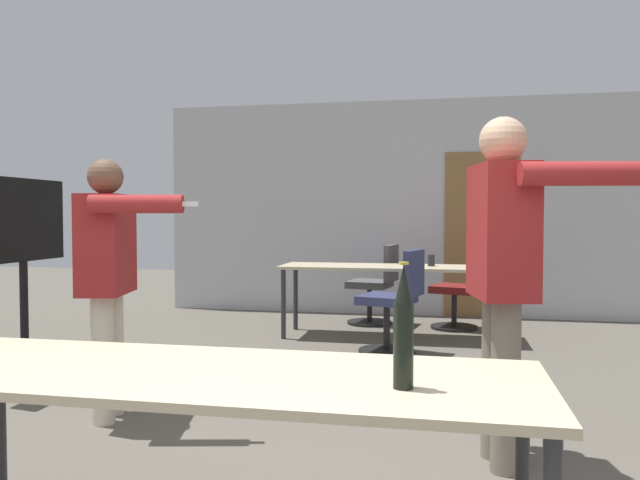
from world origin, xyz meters
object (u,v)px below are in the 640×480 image
object	(u,v)px
office_chair_near_pushed	(376,287)
beer_bottle	(403,329)
drink_cup	(431,260)
tv_screen	(23,262)
person_center_tall	(505,257)
office_chair_far_right	(461,292)
office_chair_side_rolled	(395,304)
person_near_casual	(109,264)

from	to	relation	value
office_chair_near_pushed	beer_bottle	size ratio (longest dim) A/B	2.42
office_chair_near_pushed	drink_cup	world-z (taller)	office_chair_near_pushed
tv_screen	office_chair_near_pushed	bearing A→B (deg)	-36.32
person_center_tall	beer_bottle	bearing A→B (deg)	-26.89
person_center_tall	drink_cup	size ratio (longest dim) A/B	14.97
tv_screen	office_chair_far_right	xyz separation A→B (m)	(3.26, 2.99, -0.51)
office_chair_near_pushed	beer_bottle	xyz separation A→B (m)	(0.66, -5.33, 0.49)
person_center_tall	office_chair_far_right	size ratio (longest dim) A/B	1.95
office_chair_near_pushed	beer_bottle	bearing A→B (deg)	-162.41
person_center_tall	office_chair_side_rolled	xyz separation A→B (m)	(-0.74, 2.44, -0.60)
person_near_casual	office_chair_side_rolled	size ratio (longest dim) A/B	1.69
beer_bottle	person_center_tall	bearing A→B (deg)	73.12
person_near_casual	office_chair_far_right	world-z (taller)	person_near_casual
tv_screen	person_near_casual	world-z (taller)	person_near_casual
person_center_tall	office_chair_near_pushed	xyz separation A→B (m)	(-1.08, 3.96, -0.63)
office_chair_near_pushed	office_chair_side_rolled	bearing A→B (deg)	-156.94
office_chair_near_pushed	drink_cup	size ratio (longest dim) A/B	7.87
beer_bottle	office_chair_far_right	bearing A→B (deg)	86.64
tv_screen	beer_bottle	xyz separation A→B (m)	(2.95, -2.22, 0.00)
person_near_casual	office_chair_side_rolled	world-z (taller)	person_near_casual
office_chair_far_right	office_chair_near_pushed	xyz separation A→B (m)	(-0.97, 0.13, 0.02)
person_center_tall	person_near_casual	size ratio (longest dim) A/B	1.09
tv_screen	drink_cup	world-z (taller)	tv_screen
drink_cup	tv_screen	bearing A→B (deg)	-140.89
office_chair_near_pushed	beer_bottle	world-z (taller)	beer_bottle
office_chair_far_right	office_chair_near_pushed	size ratio (longest dim) A/B	0.98
tv_screen	person_near_casual	bearing A→B (deg)	-119.03
person_center_tall	beer_bottle	xyz separation A→B (m)	(-0.42, -1.38, -0.13)
tv_screen	office_chair_side_rolled	world-z (taller)	tv_screen
person_near_casual	beer_bottle	xyz separation A→B (m)	(1.92, -1.65, -0.04)
tv_screen	person_near_casual	xyz separation A→B (m)	(1.03, -0.57, 0.04)
person_near_casual	beer_bottle	size ratio (longest dim) A/B	4.22
person_near_casual	beer_bottle	world-z (taller)	person_near_casual
person_near_casual	office_chair_side_rolled	bearing A→B (deg)	131.90
office_chair_far_right	office_chair_near_pushed	world-z (taller)	office_chair_near_pushed
office_chair_far_right	drink_cup	world-z (taller)	office_chair_far_right
office_chair_near_pushed	person_near_casual	bearing A→B (deg)	171.64
office_chair_near_pushed	tv_screen	bearing A→B (deg)	154.22
beer_bottle	person_near_casual	bearing A→B (deg)	139.45
beer_bottle	drink_cup	world-z (taller)	beer_bottle
person_center_tall	office_chair_far_right	xyz separation A→B (m)	(-0.11, 3.83, -0.64)
person_center_tall	office_chair_near_pushed	bearing A→B (deg)	-174.77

